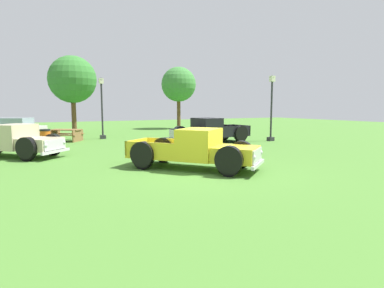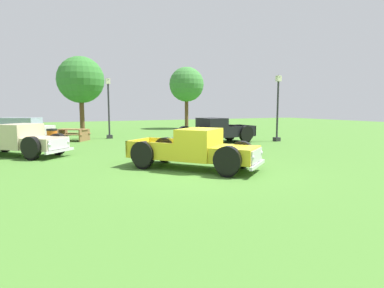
{
  "view_description": "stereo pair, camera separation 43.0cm",
  "coord_description": "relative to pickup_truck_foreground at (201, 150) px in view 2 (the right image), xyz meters",
  "views": [
    {
      "loc": [
        -5.41,
        -9.65,
        2.25
      ],
      "look_at": [
        -0.05,
        0.57,
        0.9
      ],
      "focal_mm": 30.25,
      "sensor_mm": 36.0,
      "label": 1
    },
    {
      "loc": [
        -5.03,
        -9.84,
        2.25
      ],
      "look_at": [
        -0.05,
        0.57,
        0.9
      ],
      "focal_mm": 30.25,
      "sensor_mm": 36.0,
      "label": 2
    }
  ],
  "objects": [
    {
      "name": "ground_plane",
      "position": [
        -0.17,
        -0.31,
        -0.7
      ],
      "size": [
        80.0,
        80.0,
        0.0
      ],
      "primitive_type": "plane",
      "color": "#477A2D"
    },
    {
      "name": "pickup_truck_foreground",
      "position": [
        0.0,
        0.0,
        0.0
      ],
      "size": [
        4.32,
        4.74,
        1.46
      ],
      "color": "yellow",
      "rests_on": "ground_plane"
    },
    {
      "name": "pickup_truck_behind_left",
      "position": [
        4.26,
        6.98,
        0.04
      ],
      "size": [
        5.16,
        2.28,
        1.54
      ],
      "color": "black",
      "rests_on": "ground_plane"
    },
    {
      "name": "pickup_truck_behind_right",
      "position": [
        -5.87,
        6.3,
        -0.0
      ],
      "size": [
        4.61,
        4.49,
        1.46
      ],
      "color": "#C6B793",
      "rests_on": "ground_plane"
    },
    {
      "name": "sedan_distant_b",
      "position": [
        -6.41,
        14.77,
        0.08
      ],
      "size": [
        4.76,
        3.74,
        1.48
      ],
      "color": "silver",
      "rests_on": "ground_plane"
    },
    {
      "name": "lamp_post_near",
      "position": [
        8.71,
        6.25,
        1.53
      ],
      "size": [
        0.36,
        0.36,
        4.24
      ],
      "color": "#2D2D33",
      "rests_on": "ground_plane"
    },
    {
      "name": "lamp_post_far",
      "position": [
        -0.69,
        12.72,
        1.51
      ],
      "size": [
        0.36,
        0.36,
        4.21
      ],
      "color": "#2D2D33",
      "rests_on": "ground_plane"
    },
    {
      "name": "picnic_table",
      "position": [
        -3.15,
        12.18,
        -0.2
      ],
      "size": [
        2.32,
        2.23,
        0.78
      ],
      "color": "olive",
      "rests_on": "ground_plane"
    },
    {
      "name": "trash_can",
      "position": [
        -4.48,
        10.24,
        -0.22
      ],
      "size": [
        0.59,
        0.59,
        0.95
      ],
      "color": "orange",
      "rests_on": "ground_plane"
    },
    {
      "name": "oak_tree_east",
      "position": [
        -1.98,
        16.88,
        3.59
      ],
      "size": [
        3.64,
        3.64,
        6.13
      ],
      "color": "brown",
      "rests_on": "ground_plane"
    },
    {
      "name": "oak_tree_west",
      "position": [
        8.46,
        19.71,
        3.7
      ],
      "size": [
        3.46,
        3.46,
        6.15
      ],
      "color": "brown",
      "rests_on": "ground_plane"
    }
  ]
}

